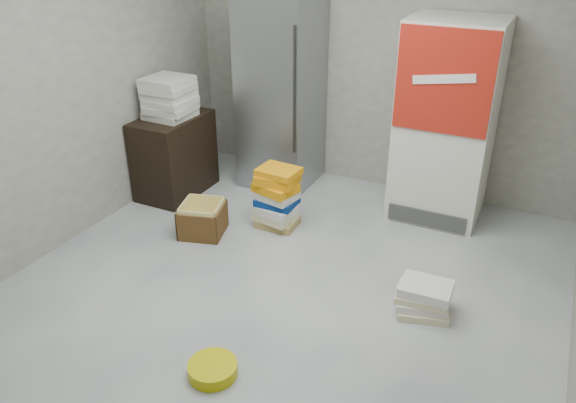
# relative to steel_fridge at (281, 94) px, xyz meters

# --- Properties ---
(ground) EXTENTS (5.00, 5.00, 0.00)m
(ground) POSITION_rel_steel_fridge_xyz_m (0.90, -2.13, -0.95)
(ground) COLOR silver
(ground) RESTS_ON ground
(room_shell) EXTENTS (4.04, 5.04, 2.82)m
(room_shell) POSITION_rel_steel_fridge_xyz_m (0.90, -2.13, 0.85)
(room_shell) COLOR #A4A094
(room_shell) RESTS_ON ground
(steel_fridge) EXTENTS (0.70, 0.72, 1.90)m
(steel_fridge) POSITION_rel_steel_fridge_xyz_m (0.00, 0.00, 0.00)
(steel_fridge) COLOR #A0A3A8
(steel_fridge) RESTS_ON ground
(coke_cooler) EXTENTS (0.80, 0.73, 1.80)m
(coke_cooler) POSITION_rel_steel_fridge_xyz_m (1.65, -0.01, -0.05)
(coke_cooler) COLOR silver
(coke_cooler) RESTS_ON ground
(wood_shelf) EXTENTS (0.50, 0.80, 0.80)m
(wood_shelf) POSITION_rel_steel_fridge_xyz_m (-0.83, -0.73, -0.55)
(wood_shelf) COLOR black
(wood_shelf) RESTS_ON ground
(supply_box_stack) EXTENTS (0.44, 0.43, 0.39)m
(supply_box_stack) POSITION_rel_steel_fridge_xyz_m (-0.82, -0.73, 0.04)
(supply_box_stack) COLOR silver
(supply_box_stack) RESTS_ON wood_shelf
(phonebook_stack_main) EXTENTS (0.41, 0.35, 0.57)m
(phonebook_stack_main) POSITION_rel_steel_fridge_xyz_m (0.42, -0.92, -0.66)
(phonebook_stack_main) COLOR #A2894D
(phonebook_stack_main) RESTS_ON ground
(phonebook_stack_side) EXTENTS (0.43, 0.38, 0.23)m
(phonebook_stack_side) POSITION_rel_steel_fridge_xyz_m (1.93, -1.57, -0.83)
(phonebook_stack_side) COLOR beige
(phonebook_stack_side) RESTS_ON ground
(cardboard_box) EXTENTS (0.45, 0.45, 0.30)m
(cardboard_box) POSITION_rel_steel_fridge_xyz_m (-0.11, -1.33, -0.83)
(cardboard_box) COLOR yellow
(cardboard_box) RESTS_ON ground
(bucket_lid) EXTENTS (0.38, 0.38, 0.08)m
(bucket_lid) POSITION_rel_steel_fridge_xyz_m (0.92, -2.76, -0.91)
(bucket_lid) COLOR #C2B407
(bucket_lid) RESTS_ON ground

